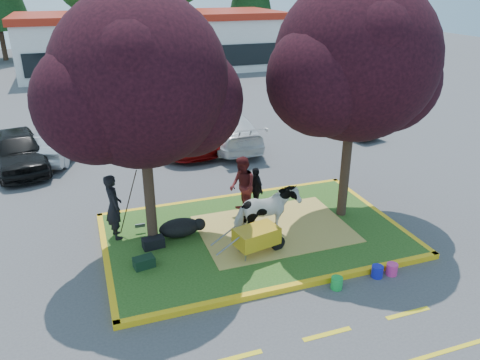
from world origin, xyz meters
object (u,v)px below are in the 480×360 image
object	(u,v)px
handler	(114,207)
bucket_green	(337,283)
car_black	(18,150)
car_silver	(59,144)
bucket_pink	(392,269)
cow	(266,213)
bucket_blue	(377,272)
calf	(180,228)
wheelbarrow	(257,236)

from	to	relation	value
handler	bucket_green	world-z (taller)	handler
bucket_green	car_black	size ratio (longest dim) A/B	0.07
bucket_green	car_silver	xyz separation A→B (m)	(-6.18, 11.48, 0.47)
bucket_pink	car_black	xyz separation A→B (m)	(-9.20, 10.68, 0.60)
handler	car_silver	world-z (taller)	handler
cow	car_silver	distance (m)	10.47
bucket_blue	car_black	bearing A→B (deg)	129.57
bucket_pink	bucket_blue	xyz separation A→B (m)	(-0.40, 0.03, 0.00)
bucket_green	car_black	bearing A→B (deg)	125.38
car_silver	handler	bearing A→B (deg)	119.51
calf	wheelbarrow	world-z (taller)	wheelbarrow
wheelbarrow	car_silver	xyz separation A→B (m)	(-4.86, 9.67, -0.05)
cow	car_black	distance (m)	10.68
bucket_pink	car_silver	world-z (taller)	car_silver
calf	car_black	size ratio (longest dim) A/B	0.26
bucket_blue	car_silver	distance (m)	13.58
bucket_pink	car_black	distance (m)	14.10
bucket_blue	car_black	xyz separation A→B (m)	(-8.80, 10.64, 0.60)
bucket_green	car_black	world-z (taller)	car_black
bucket_green	bucket_blue	bearing A→B (deg)	4.13
handler	bucket_blue	distance (m)	7.07
car_black	bucket_pink	bearing A→B (deg)	-59.38
cow	bucket_blue	distance (m)	3.22
car_black	car_silver	xyz separation A→B (m)	(1.44, 0.75, -0.13)
bucket_green	car_silver	distance (m)	13.05
handler	bucket_pink	distance (m)	7.42
wheelbarrow	bucket_blue	distance (m)	3.08
calf	wheelbarrow	xyz separation A→B (m)	(1.69, -1.59, 0.27)
car_black	bucket_green	bearing A→B (deg)	-64.73
cow	bucket_pink	bearing A→B (deg)	-143.45
bucket_pink	calf	bearing A→B (deg)	143.85
bucket_green	bucket_pink	distance (m)	1.58
handler	bucket_pink	bearing A→B (deg)	-132.30
bucket_blue	handler	bearing A→B (deg)	146.59
car_black	car_silver	size ratio (longest dim) A/B	1.18
cow	calf	size ratio (longest dim) A/B	1.54
cow	car_silver	world-z (taller)	cow
wheelbarrow	car_black	world-z (taller)	car_black
calf	car_silver	distance (m)	8.68
bucket_blue	car_black	size ratio (longest dim) A/B	0.07
calf	handler	world-z (taller)	handler
bucket_pink	bucket_blue	distance (m)	0.40
handler	bucket_blue	xyz separation A→B (m)	(5.85, -3.86, -0.92)
wheelbarrow	bucket_pink	size ratio (longest dim) A/B	6.69
calf	wheelbarrow	bearing A→B (deg)	-49.88
calf	bucket_pink	xyz separation A→B (m)	(4.59, -3.35, -0.25)
calf	bucket_pink	size ratio (longest dim) A/B	3.86
calf	bucket_pink	bearing A→B (deg)	-42.76
cow	bucket_pink	xyz separation A→B (m)	(2.36, -2.47, -0.75)
bucket_green	handler	bearing A→B (deg)	139.84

